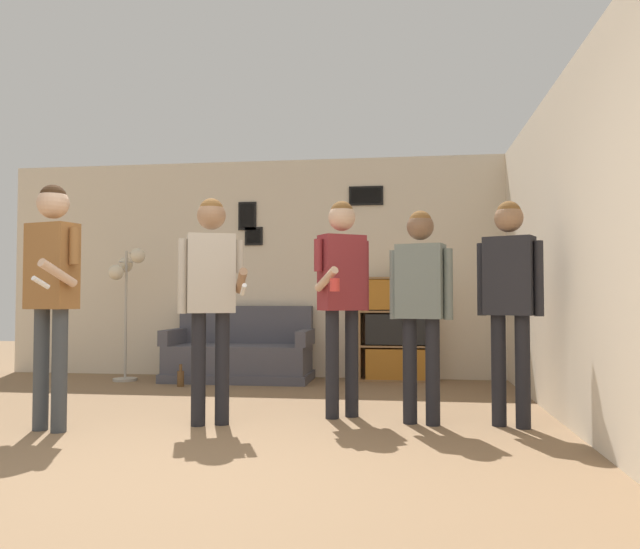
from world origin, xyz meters
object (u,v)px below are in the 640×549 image
person_player_foreground_center (211,284)px  bottle_on_floor (181,378)px  person_player_foreground_left (52,276)px  bookshelf (396,329)px  person_spectator_near_bookshelf (421,293)px  person_watcher_holding_cup (342,282)px  person_spectator_far_right (510,287)px  couch (240,356)px  floor_lamp (126,281)px  drinking_cup (394,273)px

person_player_foreground_center → bottle_on_floor: size_ratio=7.12×
person_player_foreground_left → person_player_foreground_center: bearing=18.2°
bookshelf → person_spectator_near_bookshelf: bearing=-84.9°
person_player_foreground_left → person_watcher_holding_cup: bearing=21.1°
person_player_foreground_center → person_spectator_far_right: person_player_foreground_center is taller
person_watcher_holding_cup → person_spectator_far_right: (1.30, -0.21, -0.05)m
person_watcher_holding_cup → bottle_on_floor: 2.67m
couch → floor_lamp: (-1.32, -0.23, 0.89)m
couch → floor_lamp: bearing=-170.0°
person_watcher_holding_cup → bookshelf: bearing=80.2°
drinking_cup → floor_lamp: bearing=-172.2°
floor_lamp → person_spectator_near_bookshelf: 4.00m
couch → person_spectator_far_right: size_ratio=1.00×
bookshelf → person_spectator_near_bookshelf: (0.22, -2.54, 0.40)m
couch → drinking_cup: (1.83, 0.20, 0.98)m
person_player_foreground_center → bottle_on_floor: bearing=116.0°
couch → person_spectator_near_bookshelf: person_spectator_near_bookshelf is taller
bookshelf → person_player_foreground_center: person_player_foreground_center is taller
couch → person_watcher_holding_cup: (1.43, -2.15, 0.81)m
couch → person_player_foreground_left: (-0.64, -2.96, 0.84)m
person_watcher_holding_cup → drinking_cup: person_watcher_holding_cup is taller
person_player_foreground_left → person_watcher_holding_cup: person_player_foreground_left is taller
person_player_foreground_center → person_watcher_holding_cup: 1.07m
bookshelf → person_player_foreground_center: 3.15m
couch → drinking_cup: size_ratio=17.43×
bookshelf → bottle_on_floor: 2.53m
person_spectator_far_right → bottle_on_floor: bearing=151.6°
bookshelf → person_watcher_holding_cup: 2.44m
person_player_foreground_left → person_watcher_holding_cup: size_ratio=1.02×
person_player_foreground_center → person_spectator_near_bookshelf: 1.62m
drinking_cup → bottle_on_floor: bearing=-160.8°
couch → drinking_cup: bearing=6.2°
floor_lamp → person_player_foreground_center: size_ratio=0.90×
bookshelf → floor_lamp: size_ratio=0.78×
person_watcher_holding_cup → floor_lamp: bearing=145.2°
floor_lamp → person_player_foreground_center: 2.96m
person_player_foreground_center → person_player_foreground_left: bearing=-161.8°
bottle_on_floor → drinking_cup: (2.33, 0.81, 1.17)m
bookshelf → person_spectator_far_right: size_ratio=0.71×
person_spectator_far_right → person_spectator_near_bookshelf: bearing=178.7°
floor_lamp → person_player_foreground_center: person_player_foreground_center is taller
couch → person_player_foreground_center: size_ratio=0.98×
floor_lamp → person_watcher_holding_cup: 3.36m
person_player_foreground_center → bottle_on_floor: 2.41m
bookshelf → bottle_on_floor: size_ratio=4.99×
bookshelf → couch: bearing=-173.9°
person_player_foreground_center → couch: bearing=100.1°
person_spectator_near_bookshelf → drinking_cup: size_ratio=16.81×
person_player_foreground_center → drinking_cup: person_player_foreground_center is taller
floor_lamp → bottle_on_floor: 1.41m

